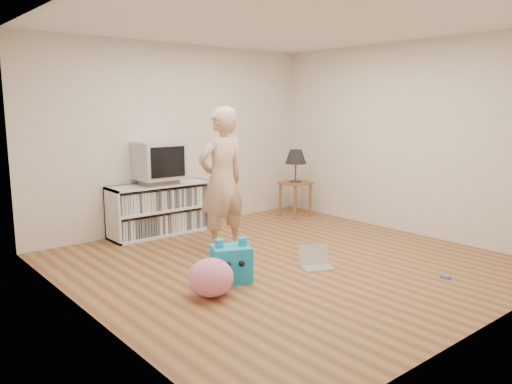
{
  "coord_description": "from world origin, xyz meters",
  "views": [
    {
      "loc": [
        -3.72,
        -3.96,
        1.74
      ],
      "look_at": [
        -0.09,
        0.4,
        0.76
      ],
      "focal_mm": 35.0,
      "sensor_mm": 36.0,
      "label": 1
    }
  ],
  "objects": [
    {
      "name": "ground",
      "position": [
        0.0,
        0.0,
        0.0
      ],
      "size": [
        4.5,
        4.5,
        0.0
      ],
      "primitive_type": "plane",
      "color": "brown",
      "rests_on": "ground"
    },
    {
      "name": "walls",
      "position": [
        0.0,
        0.0,
        1.3
      ],
      "size": [
        4.52,
        4.52,
        2.6
      ],
      "color": "silver",
      "rests_on": "ground"
    },
    {
      "name": "ceiling",
      "position": [
        0.0,
        0.0,
        2.6
      ],
      "size": [
        4.5,
        4.5,
        0.01
      ],
      "primitive_type": "cube",
      "color": "white",
      "rests_on": "walls"
    },
    {
      "name": "media_unit",
      "position": [
        -0.45,
        2.04,
        0.35
      ],
      "size": [
        1.4,
        0.45,
        0.7
      ],
      "color": "white",
      "rests_on": "ground"
    },
    {
      "name": "dvd_deck",
      "position": [
        -0.45,
        2.02,
        0.73
      ],
      "size": [
        0.45,
        0.35,
        0.07
      ],
      "primitive_type": "cube",
      "color": "gray",
      "rests_on": "media_unit"
    },
    {
      "name": "crt_tv",
      "position": [
        -0.45,
        2.02,
        1.02
      ],
      "size": [
        0.6,
        0.53,
        0.5
      ],
      "color": "#AEAEB4",
      "rests_on": "dvd_deck"
    },
    {
      "name": "side_table",
      "position": [
        1.77,
        1.65,
        0.42
      ],
      "size": [
        0.42,
        0.42,
        0.55
      ],
      "color": "brown",
      "rests_on": "ground"
    },
    {
      "name": "table_lamp",
      "position": [
        1.77,
        1.65,
        0.94
      ],
      "size": [
        0.34,
        0.34,
        0.52
      ],
      "color": "#333333",
      "rests_on": "side_table"
    },
    {
      "name": "person",
      "position": [
        -0.3,
        0.78,
        0.87
      ],
      "size": [
        0.64,
        0.43,
        1.74
      ],
      "primitive_type": "imported",
      "rotation": [
        0.0,
        0.0,
        3.16
      ],
      "color": "#D4AB90",
      "rests_on": "ground"
    },
    {
      "name": "laptop",
      "position": [
        0.15,
        -0.33,
        0.06
      ],
      "size": [
        0.42,
        0.38,
        0.23
      ],
      "rotation": [
        0.0,
        0.0,
        -0.42
      ],
      "color": "silver",
      "rests_on": "ground"
    },
    {
      "name": "playing_cards",
      "position": [
        0.91,
        -1.45,
        0.01
      ],
      "size": [
        0.07,
        0.09,
        0.02
      ],
      "primitive_type": "cube",
      "rotation": [
        0.0,
        0.0,
        -0.03
      ],
      "color": "#3E56A7",
      "rests_on": "ground"
    },
    {
      "name": "plush_blue",
      "position": [
        -0.83,
        -0.1,
        0.19
      ],
      "size": [
        0.47,
        0.43,
        0.44
      ],
      "rotation": [
        0.0,
        0.0,
        -0.41
      ],
      "color": "#1298D3",
      "rests_on": "ground"
    },
    {
      "name": "plush_pink",
      "position": [
        -1.22,
        -0.31,
        0.18
      ],
      "size": [
        0.51,
        0.51,
        0.36
      ],
      "primitive_type": "ellipsoid",
      "rotation": [
        0.0,
        0.0,
        -0.23
      ],
      "color": "pink",
      "rests_on": "ground"
    }
  ]
}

